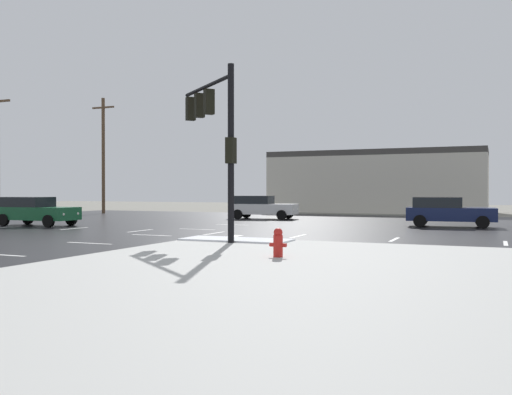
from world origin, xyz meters
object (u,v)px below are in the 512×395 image
traffic_signal_mast (215,125)px  sedan_white (261,207)px  sedan_green (35,210)px  utility_pole_distant (103,153)px  fire_hydrant (278,242)px  sedan_navy (447,211)px

traffic_signal_mast → sedan_white: 17.79m
sedan_green → utility_pole_distant: (-7.36, 15.00, 4.28)m
sedan_white → utility_pole_distant: (-15.99, 3.38, 4.28)m
traffic_signal_mast → fire_hydrant: bearing=174.7°
traffic_signal_mast → sedan_green: traffic_signal_mast is taller
traffic_signal_mast → utility_pole_distant: 29.15m
sedan_navy → utility_pole_distant: 29.55m
sedan_green → sedan_navy: same height
traffic_signal_mast → sedan_white: (-5.17, 16.65, -3.52)m
sedan_green → utility_pole_distant: 17.25m
traffic_signal_mast → sedan_navy: 15.17m
fire_hydrant → sedan_white: size_ratio=0.17×
fire_hydrant → sedan_green: size_ratio=0.17×
fire_hydrant → utility_pole_distant: utility_pole_distant is taller
sedan_green → sedan_navy: size_ratio=1.00×
fire_hydrant → sedan_navy: 17.32m
sedan_navy → utility_pole_distant: utility_pole_distant is taller
fire_hydrant → sedan_green: 20.12m
traffic_signal_mast → sedan_white: traffic_signal_mast is taller
traffic_signal_mast → fire_hydrant: 6.98m
fire_hydrant → sedan_white: sedan_white is taller
traffic_signal_mast → utility_pole_distant: bearing=-3.4°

